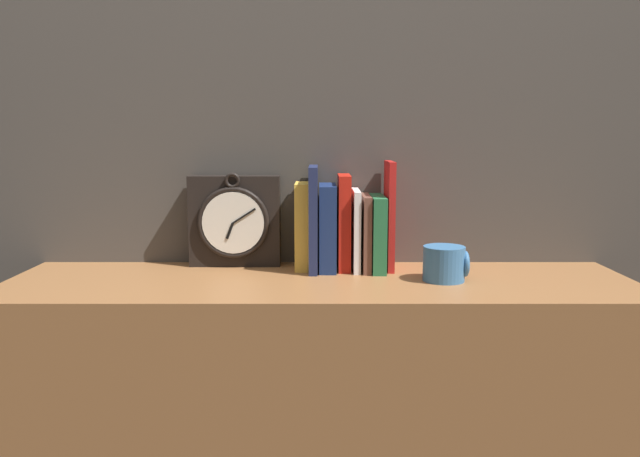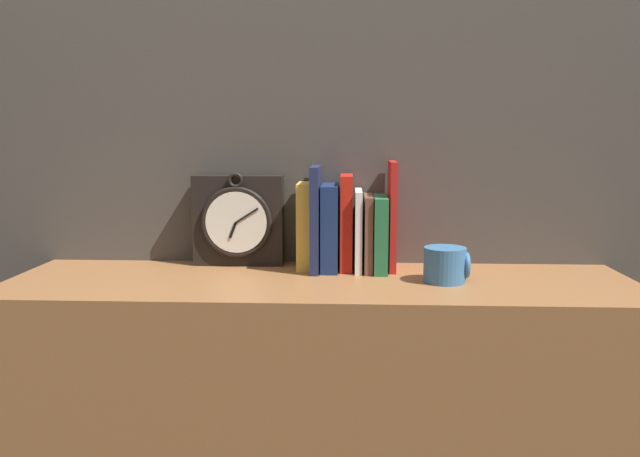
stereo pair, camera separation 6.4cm
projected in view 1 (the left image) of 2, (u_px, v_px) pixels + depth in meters
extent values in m
cube|color=#47423D|center=(320.00, 68.00, 1.49)|extent=(6.00, 0.05, 2.60)
cube|color=black|center=(235.00, 221.00, 1.49)|extent=(0.22, 0.05, 0.22)
torus|color=black|center=(233.00, 223.00, 1.46)|extent=(0.17, 0.01, 0.17)
cylinder|color=white|center=(233.00, 223.00, 1.45)|extent=(0.15, 0.01, 0.15)
cube|color=black|center=(230.00, 231.00, 1.45)|extent=(0.02, 0.00, 0.04)
cube|color=black|center=(244.00, 216.00, 1.45)|extent=(0.06, 0.00, 0.04)
torus|color=black|center=(232.00, 181.00, 1.44)|extent=(0.04, 0.01, 0.04)
cube|color=#EFBD44|center=(302.00, 226.00, 1.46)|extent=(0.03, 0.11, 0.20)
cube|color=#1D254A|center=(313.00, 218.00, 1.44)|extent=(0.02, 0.15, 0.24)
cube|color=navy|center=(327.00, 227.00, 1.45)|extent=(0.04, 0.14, 0.20)
cube|color=red|center=(344.00, 222.00, 1.45)|extent=(0.03, 0.12, 0.22)
cube|color=white|center=(356.00, 230.00, 1.45)|extent=(0.02, 0.13, 0.19)
cube|color=brown|center=(366.00, 232.00, 1.45)|extent=(0.02, 0.14, 0.17)
cube|color=#24673D|center=(377.00, 233.00, 1.44)|extent=(0.03, 0.15, 0.17)
cube|color=red|center=(389.00, 215.00, 1.45)|extent=(0.02, 0.12, 0.25)
cylinder|color=teal|center=(444.00, 264.00, 1.34)|extent=(0.09, 0.09, 0.08)
torus|color=teal|center=(465.00, 264.00, 1.34)|extent=(0.01, 0.06, 0.06)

